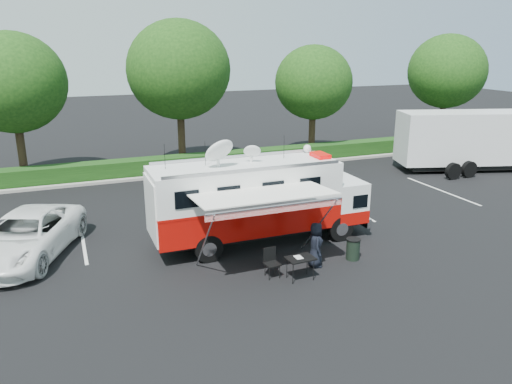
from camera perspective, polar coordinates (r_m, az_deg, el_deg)
ground_plane at (r=19.69m, az=0.54°, el=-5.69°), size 120.00×120.00×0.00m
back_border at (r=30.92m, az=-6.60°, el=12.00°), size 60.00×6.14×8.87m
stall_lines at (r=22.16m, az=-3.58°, el=-3.09°), size 24.12×5.50×0.01m
command_truck at (r=19.06m, az=0.34°, el=-0.87°), size 8.50×2.34×4.08m
awning at (r=16.38m, az=1.04°, el=-0.64°), size 4.64×2.41×2.80m
white_suv at (r=20.18m, az=-24.59°, el=-6.73°), size 4.76×6.45×1.63m
person at (r=17.78m, az=6.75°, el=-8.39°), size 0.71×0.89×1.60m
folding_table at (r=16.51m, az=5.10°, el=-7.62°), size 0.95×0.69×0.78m
folding_chair at (r=16.75m, az=1.72°, el=-7.72°), size 0.52×0.54×0.98m
trash_bin at (r=18.37m, az=11.03°, el=-6.40°), size 0.52×0.52×0.78m
semi_trailer at (r=33.63m, az=25.48°, el=5.47°), size 11.68×5.65×3.54m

